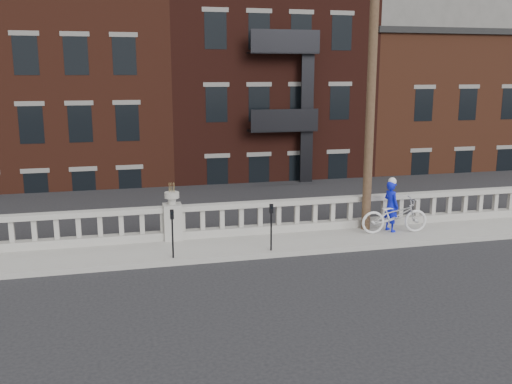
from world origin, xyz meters
TOP-DOWN VIEW (x-y plane):
  - ground at (0.00, 0.00)m, footprint 120.00×120.00m
  - sidewalk at (0.00, 3.00)m, footprint 32.00×2.20m
  - balustrade at (0.00, 3.95)m, footprint 28.00×0.34m
  - planter_pedestal at (0.00, 3.95)m, footprint 0.55×0.55m
  - lower_level at (0.56, 23.04)m, footprint 80.00×44.00m
  - utility_pole at (6.20, 3.60)m, footprint 1.60×0.28m
  - parking_meter_b at (-0.18, 2.15)m, footprint 0.10×0.09m
  - parking_meter_c at (2.61, 2.15)m, footprint 0.10×0.09m
  - bicycle at (6.89, 2.98)m, footprint 2.20×0.95m
  - cyclist at (6.87, 3.20)m, footprint 0.52×0.67m

SIDE VIEW (x-z plane):
  - ground at x=0.00m, z-range 0.00..0.00m
  - sidewalk at x=0.00m, z-range 0.00..0.15m
  - balustrade at x=0.00m, z-range 0.13..1.16m
  - bicycle at x=6.89m, z-range 0.15..1.27m
  - planter_pedestal at x=0.00m, z-range -0.05..1.71m
  - cyclist at x=6.87m, z-range 0.15..1.79m
  - parking_meter_b at x=-0.18m, z-range 0.32..1.68m
  - parking_meter_c at x=2.61m, z-range 0.32..1.68m
  - lower_level at x=0.56m, z-range -7.77..13.03m
  - utility_pole at x=6.20m, z-range 0.24..10.24m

